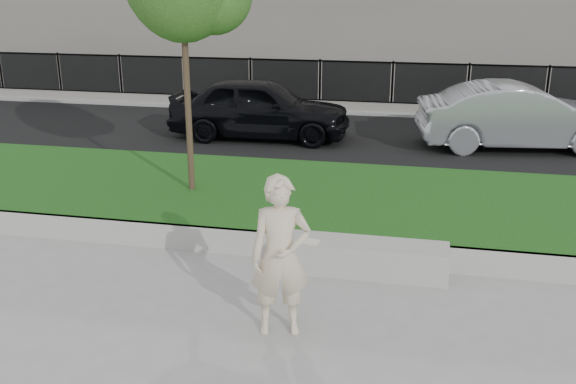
% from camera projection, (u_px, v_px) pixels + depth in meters
% --- Properties ---
extents(ground, '(90.00, 90.00, 0.00)m').
position_uv_depth(ground, '(222.00, 285.00, 8.70)').
color(ground, gray).
rests_on(ground, ground).
extents(grass_bank, '(34.00, 4.00, 0.40)m').
position_uv_depth(grass_bank, '(272.00, 200.00, 11.42)').
color(grass_bank, black).
rests_on(grass_bank, ground).
extents(grass_kerb, '(34.00, 0.08, 0.40)m').
position_uv_depth(grass_kerb, '(242.00, 242.00, 9.61)').
color(grass_kerb, '#A09E96').
rests_on(grass_kerb, ground).
extents(street, '(34.00, 7.00, 0.04)m').
position_uv_depth(street, '(321.00, 138.00, 16.58)').
color(street, black).
rests_on(street, ground).
extents(far_pavement, '(34.00, 3.00, 0.12)m').
position_uv_depth(far_pavement, '(343.00, 105.00, 20.75)').
color(far_pavement, gray).
rests_on(far_pavement, ground).
extents(iron_fence, '(32.00, 0.30, 1.50)m').
position_uv_depth(iron_fence, '(339.00, 95.00, 19.67)').
color(iron_fence, slate).
rests_on(iron_fence, far_pavement).
extents(stone_bench, '(2.25, 0.56, 0.46)m').
position_uv_depth(stone_bench, '(367.00, 258.00, 9.01)').
color(stone_bench, '#A09E96').
rests_on(stone_bench, ground).
extents(man, '(0.78, 0.61, 1.91)m').
position_uv_depth(man, '(281.00, 256.00, 7.30)').
color(man, beige).
rests_on(man, ground).
extents(book, '(0.25, 0.20, 0.03)m').
position_uv_depth(book, '(311.00, 241.00, 8.94)').
color(book, silver).
rests_on(book, stone_bench).
extents(car_dark, '(4.61, 1.97, 1.55)m').
position_uv_depth(car_dark, '(260.00, 108.00, 16.30)').
color(car_dark, black).
rests_on(car_dark, street).
extents(car_silver, '(4.94, 2.35, 1.56)m').
position_uv_depth(car_silver, '(520.00, 117.00, 15.28)').
color(car_silver, '#9EA1A7').
rests_on(car_silver, street).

